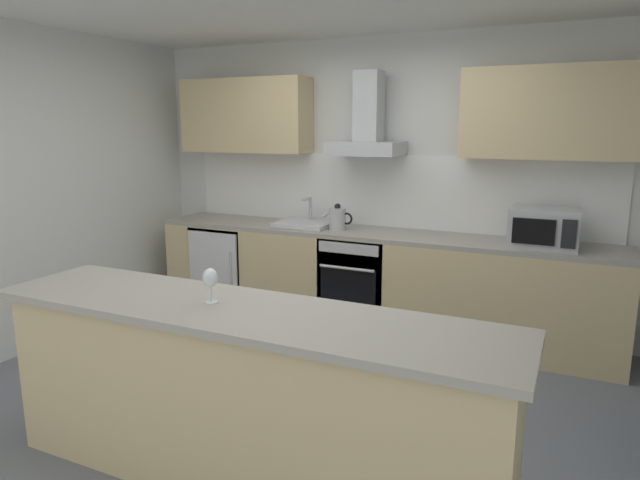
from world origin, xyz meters
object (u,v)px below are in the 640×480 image
Objects in this scene: oven at (360,279)px; kettle at (338,218)px; refrigerator at (230,267)px; range_hood at (367,129)px; wine_glass at (210,279)px; sink at (305,223)px; microwave at (544,228)px.

oven is 2.77× the size of kettle.
kettle is (1.19, -0.03, 0.58)m from refrigerator.
range_hood is (0.21, 0.16, 0.78)m from kettle.
kettle is at bearing -141.89° from range_hood.
range_hood is 4.05× the size of wine_glass.
refrigerator is at bearing -179.07° from sink.
kettle is (-1.71, -0.01, -0.04)m from microwave.
microwave is 1.68m from range_hood.
oven is at bearing 178.94° from microwave.
refrigerator is 1.96m from range_hood.
oven is 0.58m from kettle.
wine_glass is at bearing -74.34° from sink.
oven is 4.50× the size of wine_glass.
range_hood is at bearing 38.11° from kettle.
range_hood is at bearing 5.40° from refrigerator.
microwave is 1.73× the size of kettle.
microwave is 2.70m from wine_glass.
sink reaches higher than kettle.
oven is at bearing -1.13° from sink.
refrigerator is 2.97m from microwave.
kettle reaches higher than oven.
range_hood reaches higher than refrigerator.
sink is 0.69× the size of range_hood.
sink is (0.84, 0.01, 0.50)m from refrigerator.
wine_glass is at bearing -87.69° from range_hood.
wine_glass is (1.50, -2.34, 0.64)m from refrigerator.
microwave is at bearing 0.19° from kettle.
oven reaches higher than refrigerator.
microwave is (1.50, -0.03, 0.59)m from oven.
kettle reaches higher than refrigerator.
range_hood reaches higher than oven.
sink is at bearing 0.93° from refrigerator.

